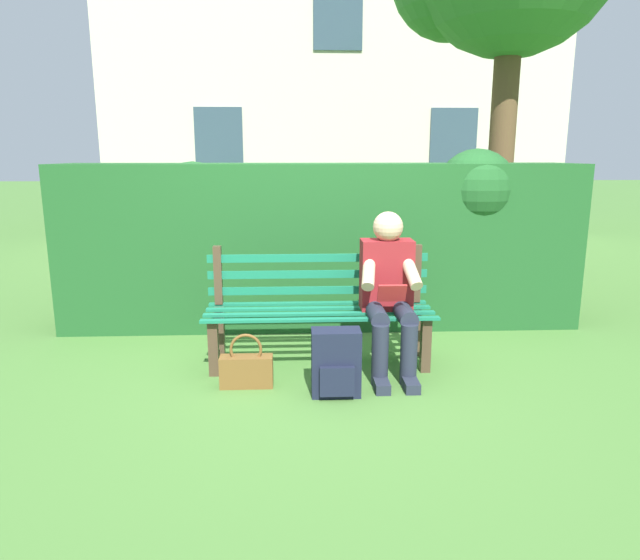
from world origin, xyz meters
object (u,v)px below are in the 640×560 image
object	(u,v)px
person_seated	(389,289)
backpack	(336,363)
handbag	(246,369)
park_bench	(319,306)

from	to	relation	value
person_seated	backpack	xyz separation A→B (m)	(0.41, 0.45, -0.39)
backpack	handbag	xyz separation A→B (m)	(0.60, -0.16, -0.09)
person_seated	handbag	xyz separation A→B (m)	(1.02, 0.29, -0.49)
person_seated	park_bench	bearing A→B (deg)	-19.67
person_seated	backpack	distance (m)	0.73
park_bench	person_seated	size ratio (longest dim) A/B	1.46
park_bench	handbag	bearing A→B (deg)	42.24
park_bench	person_seated	bearing A→B (deg)	160.33
person_seated	backpack	bearing A→B (deg)	47.53
backpack	person_seated	bearing A→B (deg)	-132.47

